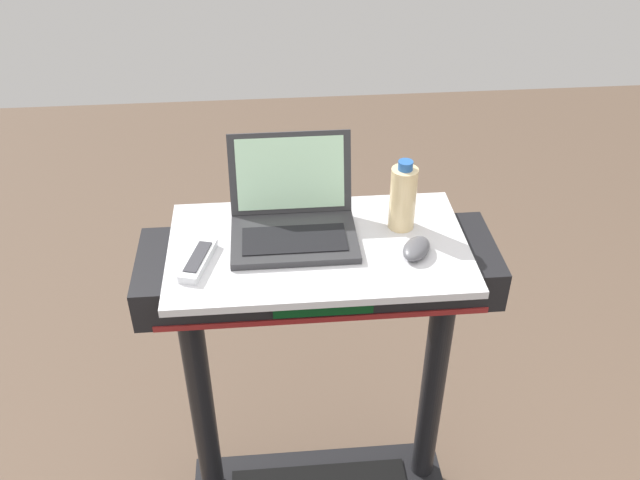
{
  "coord_description": "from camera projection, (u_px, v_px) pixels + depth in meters",
  "views": [
    {
      "loc": [
        -0.12,
        -0.68,
        2.09
      ],
      "look_at": [
        0.0,
        0.65,
        1.13
      ],
      "focal_mm": 38.87,
      "sensor_mm": 36.0,
      "label": 1
    }
  ],
  "objects": [
    {
      "name": "desk_board",
      "position": [
        318.0,
        248.0,
        1.71
      ],
      "size": [
        0.74,
        0.43,
        0.02
      ],
      "primitive_type": "cube",
      "color": "silver",
      "rests_on": "treadmill_base"
    },
    {
      "name": "laptop",
      "position": [
        293.0,
        217.0,
        1.73
      ],
      "size": [
        0.31,
        0.27,
        0.22
      ],
      "rotation": [
        0.0,
        0.0,
        0.03
      ],
      "color": "#2D2D30",
      "rests_on": "desk_board"
    },
    {
      "name": "computer_mouse",
      "position": [
        416.0,
        249.0,
        1.67
      ],
      "size": [
        0.1,
        0.12,
        0.03
      ],
      "primitive_type": "ellipsoid",
      "rotation": [
        0.0,
        0.0,
        -0.53
      ],
      "color": "#4C4C51",
      "rests_on": "desk_board"
    },
    {
      "name": "water_bottle",
      "position": [
        403.0,
        197.0,
        1.72
      ],
      "size": [
        0.07,
        0.07,
        0.19
      ],
      "color": "beige",
      "rests_on": "desk_board"
    },
    {
      "name": "tv_remote",
      "position": [
        198.0,
        260.0,
        1.64
      ],
      "size": [
        0.09,
        0.17,
        0.02
      ],
      "color": "silver",
      "rests_on": "desk_board"
    }
  ]
}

